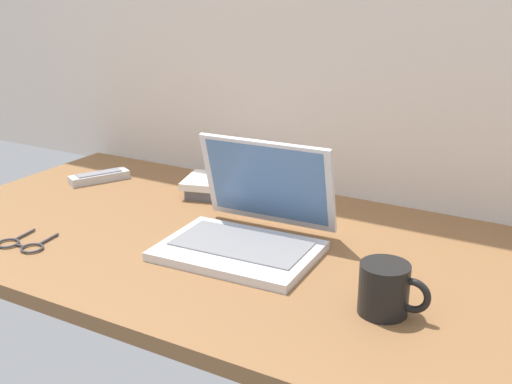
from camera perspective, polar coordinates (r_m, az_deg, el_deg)
The scene contains 6 objects.
desk at distance 1.33m, azimuth 0.39°, elevation -5.58°, with size 1.60×0.76×0.03m.
laptop at distance 1.31m, azimuth -0.66°, elevation -3.08°, with size 0.32×0.29×0.21m.
coffee_mug at distance 1.08m, azimuth 11.57°, elevation -8.54°, with size 0.12×0.08×0.09m.
remote_control_near at distance 1.78m, azimuth -13.89°, elevation 1.32°, with size 0.12×0.16×0.02m.
eyeglasses at distance 1.41m, azimuth -20.32°, elevation -4.47°, with size 0.12×0.11×0.01m.
book_stack at distance 1.61m, azimuth -3.09°, elevation 0.47°, with size 0.21×0.17×0.04m.
Camera 1 is at (0.59, -1.05, 0.57)m, focal length 44.55 mm.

